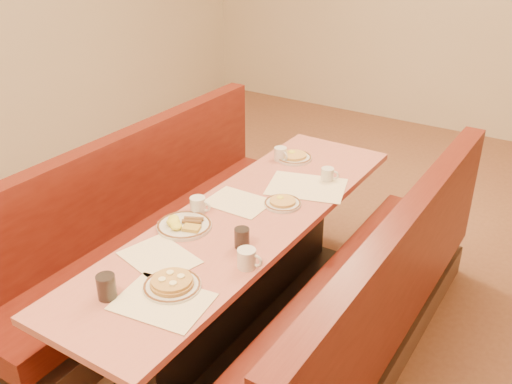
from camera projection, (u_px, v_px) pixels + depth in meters
The scene contains 18 objects.
ground at pixel (246, 322), 3.49m from camera, with size 8.00×8.00×0.00m, color #9E6647.
diner_table at pixel (246, 272), 3.32m from camera, with size 0.70×2.50×0.75m.
booth_left at pixel (151, 238), 3.68m from camera, with size 0.55×2.50×1.05m.
booth_right at pixel (362, 318), 2.98m from camera, with size 0.55×2.50×1.05m.
placemat_near_left at pixel (159, 258), 2.78m from camera, with size 0.36×0.27×0.00m, color #F5EAC0.
placemat_near_right at pixel (163, 301), 2.47m from camera, with size 0.40×0.30×0.00m, color #F5EAC0.
placemat_far_left at pixel (238, 202), 3.29m from camera, with size 0.35×0.27×0.00m, color #F5EAC0.
placemat_far_right at pixel (307, 187), 3.46m from camera, with size 0.46×0.34×0.00m, color #F5EAC0.
pancake_plate at pixel (172, 284), 2.56m from camera, with size 0.26×0.26×0.06m.
eggs_plate at pixel (183, 225), 3.03m from camera, with size 0.29×0.29×0.06m.
extra_plate_mid at pixel (283, 203), 3.26m from camera, with size 0.21×0.21×0.04m.
extra_plate_far at pixel (294, 157), 3.84m from camera, with size 0.24×0.24×0.05m.
coffee_mug_a at pixel (247, 258), 2.69m from camera, with size 0.13×0.09×0.10m.
coffee_mug_b at pixel (198, 205), 3.16m from camera, with size 0.12×0.09×0.09m.
coffee_mug_c at pixel (328, 174), 3.53m from camera, with size 0.11×0.08×0.08m.
coffee_mug_d at pixel (281, 154), 3.81m from camera, with size 0.12×0.08×0.09m.
soda_tumbler_near at pixel (106, 287), 2.48m from camera, with size 0.08×0.08×0.12m.
soda_tumbler_mid at pixel (242, 238), 2.85m from camera, with size 0.08×0.08×0.11m.
Camera 1 is at (1.53, -2.28, 2.30)m, focal length 40.00 mm.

